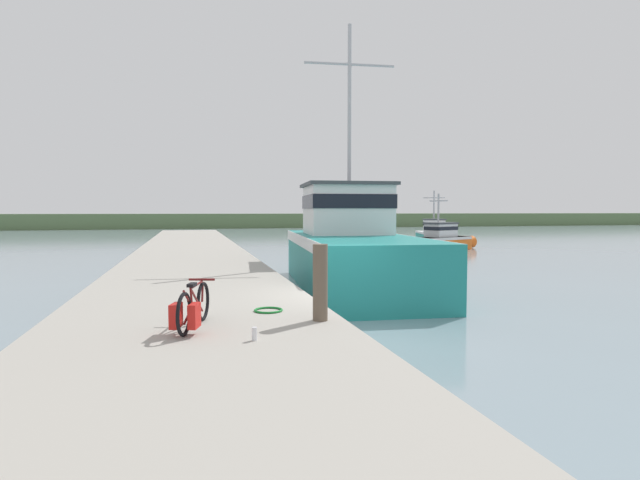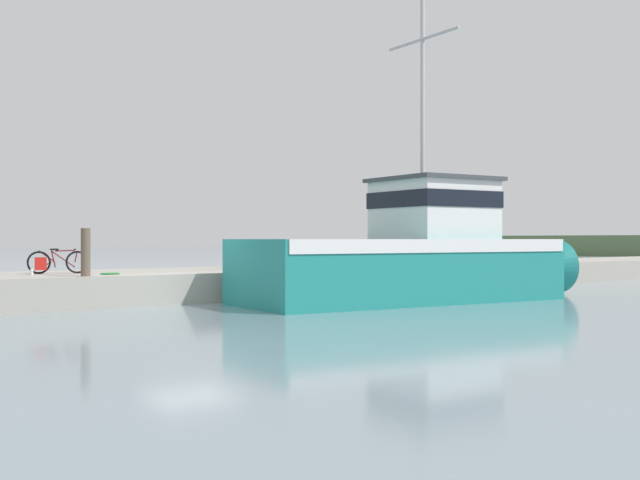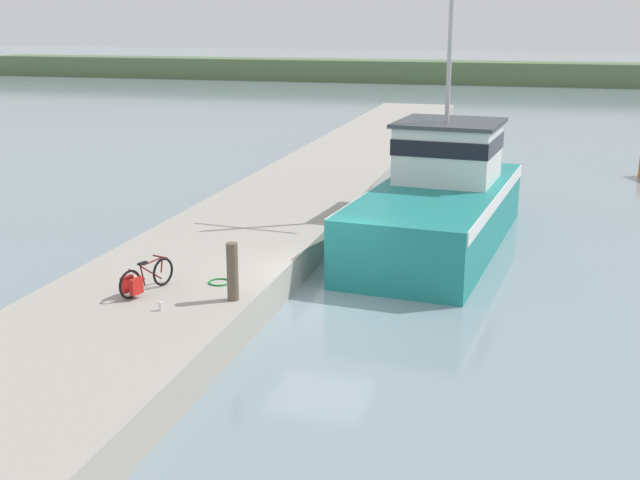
% 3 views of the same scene
% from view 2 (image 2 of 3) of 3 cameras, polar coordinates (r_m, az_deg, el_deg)
% --- Properties ---
extents(ground_plane, '(320.00, 320.00, 0.00)m').
position_cam_2_polar(ground_plane, '(22.57, -9.16, -4.76)').
color(ground_plane, gray).
extents(dock_pier, '(5.05, 80.00, 0.89)m').
position_cam_2_polar(dock_pier, '(25.60, -12.85, -3.20)').
color(dock_pier, '#A39E93').
rests_on(dock_pier, ground_plane).
extents(fishing_boat_main, '(4.74, 12.16, 9.47)m').
position_cam_2_polar(fishing_boat_main, '(24.67, 6.82, -1.05)').
color(fishing_boat_main, teal).
rests_on(fishing_boat_main, ground_plane).
extents(bicycle_touring, '(0.73, 1.68, 0.74)m').
position_cam_2_polar(bicycle_touring, '(24.62, -18.49, -1.51)').
color(bicycle_touring, black).
rests_on(bicycle_touring, dock_pier).
extents(mooring_post, '(0.26, 0.26, 1.31)m').
position_cam_2_polar(mooring_post, '(22.67, -16.33, -0.84)').
color(mooring_post, brown).
rests_on(mooring_post, dock_pier).
extents(hose_coil, '(0.54, 0.54, 0.04)m').
position_cam_2_polar(hose_coil, '(23.75, -14.70, -2.33)').
color(hose_coil, '#197A2D').
rests_on(hose_coil, dock_pier).
extents(water_bottle_on_curb, '(0.08, 0.08, 0.20)m').
position_cam_2_polar(water_bottle_on_curb, '(23.52, -19.81, -2.17)').
color(water_bottle_on_curb, silver).
rests_on(water_bottle_on_curb, dock_pier).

